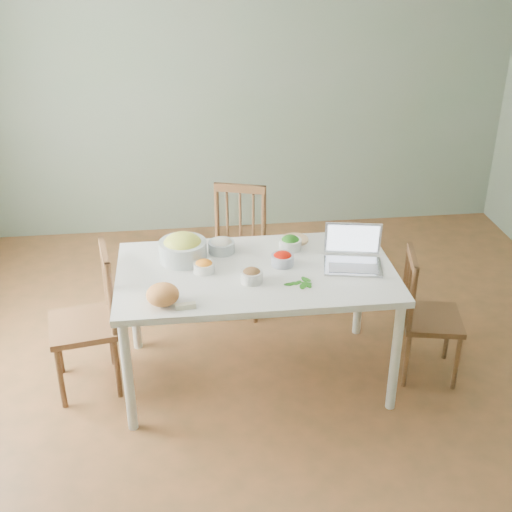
{
  "coord_description": "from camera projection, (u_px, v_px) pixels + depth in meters",
  "views": [
    {
      "loc": [
        -0.63,
        -3.61,
        2.85
      ],
      "look_at": [
        -0.18,
        0.07,
        0.92
      ],
      "focal_mm": 47.42,
      "sensor_mm": 36.0,
      "label": 1
    }
  ],
  "objects": [
    {
      "name": "bowl_carrot",
      "position": [
        204.0,
        266.0,
        4.2
      ],
      "size": [
        0.17,
        0.17,
        0.07
      ],
      "primitive_type": null,
      "rotation": [
        0.0,
        0.0,
        0.38
      ],
      "color": "orange",
      "rests_on": "dining_table"
    },
    {
      "name": "dining_table",
      "position": [
        256.0,
        325.0,
        4.42
      ],
      "size": [
        1.74,
        0.98,
        0.82
      ],
      "primitive_type": null,
      "color": "white",
      "rests_on": "floor"
    },
    {
      "name": "basil_bunch",
      "position": [
        298.0,
        282.0,
        4.07
      ],
      "size": [
        0.19,
        0.19,
        0.02
      ],
      "primitive_type": null,
      "color": "#09470C",
      "rests_on": "dining_table"
    },
    {
      "name": "flatbread",
      "position": [
        295.0,
        239.0,
        4.6
      ],
      "size": [
        0.2,
        0.2,
        0.02
      ],
      "primitive_type": "cylinder",
      "rotation": [
        0.0,
        0.0,
        0.09
      ],
      "color": "tan",
      "rests_on": "dining_table"
    },
    {
      "name": "bread_boule",
      "position": [
        163.0,
        295.0,
        3.84
      ],
      "size": [
        0.24,
        0.24,
        0.12
      ],
      "primitive_type": "ellipsoid",
      "rotation": [
        0.0,
        0.0,
        0.34
      ],
      "color": "#B8783C",
      "rests_on": "dining_table"
    },
    {
      "name": "chair_right",
      "position": [
        432.0,
        316.0,
        4.44
      ],
      "size": [
        0.45,
        0.46,
        0.9
      ],
      "primitive_type": null,
      "rotation": [
        0.0,
        0.0,
        1.37
      ],
      "color": "#3E2A18",
      "rests_on": "floor"
    },
    {
      "name": "bowl_broccoli",
      "position": [
        290.0,
        243.0,
        4.47
      ],
      "size": [
        0.2,
        0.2,
        0.09
      ],
      "primitive_type": null,
      "rotation": [
        0.0,
        0.0,
        0.41
      ],
      "color": "#13490A",
      "rests_on": "dining_table"
    },
    {
      "name": "chair_left",
      "position": [
        82.0,
        322.0,
        4.29
      ],
      "size": [
        0.48,
        0.5,
        0.98
      ],
      "primitive_type": null,
      "rotation": [
        0.0,
        0.0,
        -1.4
      ],
      "color": "#3E2A18",
      "rests_on": "floor"
    },
    {
      "name": "bowl_redpep",
      "position": [
        283.0,
        259.0,
        4.28
      ],
      "size": [
        0.18,
        0.18,
        0.09
      ],
      "primitive_type": null,
      "rotation": [
        0.0,
        0.0,
        0.29
      ],
      "color": "#C30200",
      "rests_on": "dining_table"
    },
    {
      "name": "bowl_onion",
      "position": [
        221.0,
        245.0,
        4.43
      ],
      "size": [
        0.2,
        0.2,
        0.09
      ],
      "primitive_type": null,
      "rotation": [
        0.0,
        0.0,
        -0.18
      ],
      "color": "white",
      "rests_on": "dining_table"
    },
    {
      "name": "chair_far",
      "position": [
        236.0,
        253.0,
        5.15
      ],
      "size": [
        0.53,
        0.52,
        0.98
      ],
      "primitive_type": null,
      "rotation": [
        0.0,
        0.0,
        -0.3
      ],
      "color": "#3E2A18",
      "rests_on": "floor"
    },
    {
      "name": "wall_back",
      "position": [
        244.0,
        90.0,
        6.14
      ],
      "size": [
        5.0,
        0.0,
        2.7
      ],
      "primitive_type": "cube",
      "color": "gray",
      "rests_on": "ground"
    },
    {
      "name": "bowl_mushroom",
      "position": [
        252.0,
        275.0,
        4.08
      ],
      "size": [
        0.15,
        0.15,
        0.09
      ],
      "primitive_type": null,
      "rotation": [
        0.0,
        0.0,
        0.1
      ],
      "color": "#41251A",
      "rests_on": "dining_table"
    },
    {
      "name": "laptop",
      "position": [
        354.0,
        250.0,
        4.2
      ],
      "size": [
        0.41,
        0.36,
        0.25
      ],
      "primitive_type": null,
      "rotation": [
        0.0,
        0.0,
        -0.2
      ],
      "color": "#B7B7C0",
      "rests_on": "dining_table"
    },
    {
      "name": "floor",
      "position": [
        284.0,
        379.0,
        4.56
      ],
      "size": [
        5.0,
        5.0,
        0.0
      ],
      "primitive_type": "cube",
      "color": "brown",
      "rests_on": "ground"
    },
    {
      "name": "bowl_squash",
      "position": [
        183.0,
        248.0,
        4.31
      ],
      "size": [
        0.39,
        0.39,
        0.18
      ],
      "primitive_type": null,
      "rotation": [
        0.0,
        0.0,
        0.35
      ],
      "color": "yellow",
      "rests_on": "dining_table"
    },
    {
      "name": "butter_stick",
      "position": [
        186.0,
        306.0,
        3.82
      ],
      "size": [
        0.12,
        0.05,
        0.03
      ],
      "primitive_type": "cube",
      "rotation": [
        0.0,
        0.0,
        0.12
      ],
      "color": "#F1EBC9",
      "rests_on": "dining_table"
    }
  ]
}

